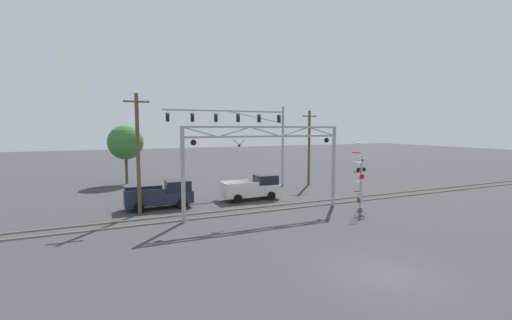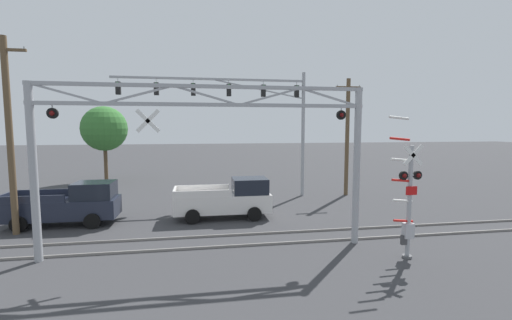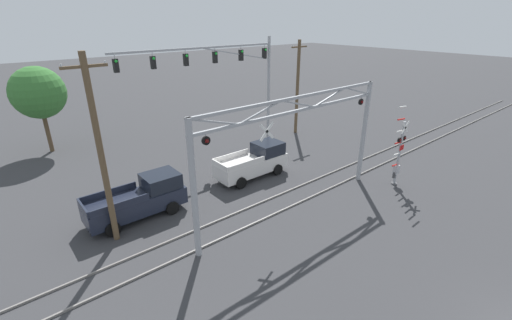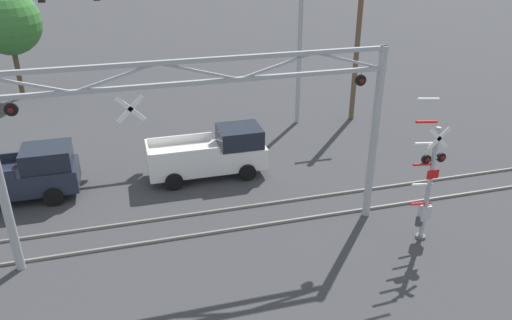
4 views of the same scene
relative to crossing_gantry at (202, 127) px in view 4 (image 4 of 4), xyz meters
The scene contains 9 objects.
rail_track_near 4.24m from the crossing_gantry, 87.59° to the left, with size 80.00×0.08×0.10m, color gray.
rail_track_far 4.56m from the crossing_gantry, 89.60° to the left, with size 80.00×0.08×0.10m, color gray.
crossing_gantry is the anchor object (origin of this frame).
crossing_signal_mast 7.84m from the crossing_gantry, 14.99° to the right, with size 1.38×0.35×5.30m.
traffic_signal_span 10.75m from the crossing_gantry, 71.62° to the left, with size 12.89×0.39×8.66m.
pickup_truck_lead 6.00m from the crossing_gantry, 76.27° to the left, with size 5.10×2.08×2.13m.
pickup_truck_following 8.94m from the crossing_gantry, 144.15° to the left, with size 5.20×2.08×2.13m.
utility_pole_right 14.03m from the crossing_gantry, 43.75° to the left, with size 1.80×0.28×8.27m.
background_tree_beyond_span 20.73m from the crossing_gantry, 114.21° to the left, with size 3.94×3.94×6.72m.
Camera 4 is at (-2.32, -2.80, 10.12)m, focal length 35.00 mm.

